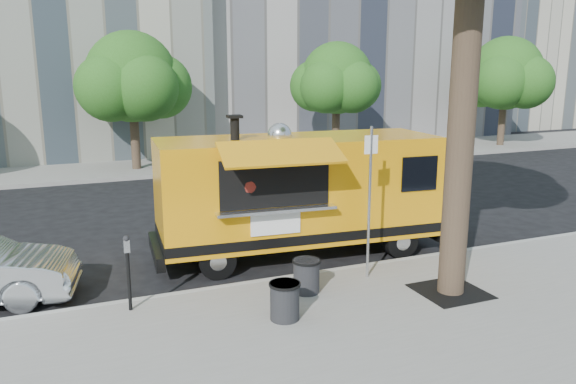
# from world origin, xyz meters

# --- Properties ---
(ground) EXTENTS (120.00, 120.00, 0.00)m
(ground) POSITION_xyz_m (0.00, 0.00, 0.00)
(ground) COLOR black
(ground) RESTS_ON ground
(sidewalk) EXTENTS (60.00, 6.00, 0.15)m
(sidewalk) POSITION_xyz_m (0.00, -4.00, 0.07)
(sidewalk) COLOR gray
(sidewalk) RESTS_ON ground
(curb) EXTENTS (60.00, 0.14, 0.16)m
(curb) POSITION_xyz_m (0.00, -0.93, 0.07)
(curb) COLOR #999993
(curb) RESTS_ON ground
(far_sidewalk) EXTENTS (60.00, 5.00, 0.15)m
(far_sidewalk) POSITION_xyz_m (0.00, 13.50, 0.07)
(far_sidewalk) COLOR gray
(far_sidewalk) RESTS_ON ground
(building_right) EXTENTS (16.00, 12.00, 16.00)m
(building_right) POSITION_xyz_m (30.00, 24.00, 8.00)
(building_right) COLOR #BEB69E
(building_right) RESTS_ON ground
(tree_well) EXTENTS (1.20, 1.20, 0.02)m
(tree_well) POSITION_xyz_m (2.60, -2.80, 0.15)
(tree_well) COLOR black
(tree_well) RESTS_ON sidewalk
(far_tree_b) EXTENTS (3.60, 3.60, 5.50)m
(far_tree_b) POSITION_xyz_m (-1.00, 12.70, 3.83)
(far_tree_b) COLOR #33261C
(far_tree_b) RESTS_ON far_sidewalk
(far_tree_c) EXTENTS (3.24, 3.24, 5.21)m
(far_tree_c) POSITION_xyz_m (8.00, 12.40, 3.72)
(far_tree_c) COLOR #33261C
(far_tree_c) RESTS_ON far_sidewalk
(far_tree_d) EXTENTS (3.78, 3.78, 5.64)m
(far_tree_d) POSITION_xyz_m (18.00, 12.60, 3.89)
(far_tree_d) COLOR #33261C
(far_tree_d) RESTS_ON far_sidewalk
(sign_post) EXTENTS (0.28, 0.06, 3.00)m
(sign_post) POSITION_xyz_m (1.55, -1.55, 1.85)
(sign_post) COLOR silver
(sign_post) RESTS_ON sidewalk
(parking_meter) EXTENTS (0.11, 0.11, 1.33)m
(parking_meter) POSITION_xyz_m (-3.00, -1.35, 0.98)
(parking_meter) COLOR black
(parking_meter) RESTS_ON sidewalk
(food_truck) EXTENTS (6.68, 3.26, 3.22)m
(food_truck) POSITION_xyz_m (0.96, 0.57, 1.51)
(food_truck) COLOR orange
(food_truck) RESTS_ON ground
(trash_bin_left) EXTENTS (0.53, 0.53, 0.63)m
(trash_bin_left) POSITION_xyz_m (-0.68, -2.69, 0.49)
(trash_bin_left) COLOR black
(trash_bin_left) RESTS_ON sidewalk
(trash_bin_right) EXTENTS (0.52, 0.52, 0.63)m
(trash_bin_right) POSITION_xyz_m (0.11, -1.80, 0.49)
(trash_bin_right) COLOR black
(trash_bin_right) RESTS_ON sidewalk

